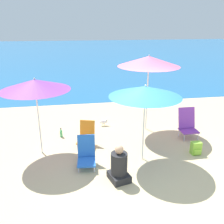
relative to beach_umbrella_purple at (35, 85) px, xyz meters
name	(u,v)px	position (x,y,z in m)	size (l,w,h in m)	color
ground_plane	(144,166)	(2.50, -1.11, -1.86)	(60.00, 60.00, 0.00)	#D1BA89
sea_water	(83,52)	(2.50, 24.08, -1.85)	(60.00, 40.00, 0.01)	#23669E
beach_umbrella_purple	(35,85)	(0.00, 0.00, 0.00)	(1.72, 1.72, 2.03)	white
beach_umbrella_pink	(149,61)	(3.19, 1.06, 0.33)	(1.88, 1.88, 2.38)	white
beach_umbrella_blue	(145,91)	(2.55, -0.75, -0.08)	(1.71, 1.71, 1.94)	white
beach_chair_blue	(86,153)	(1.13, -0.81, -1.55)	(0.47, 0.61, 0.73)	silver
beach_chair_purple	(187,123)	(4.24, 0.28, -1.42)	(0.51, 0.53, 0.90)	silver
beach_chair_orange	(86,135)	(1.21, 0.22, -1.53)	(0.56, 0.65, 0.70)	silver
person_seated_near	(119,167)	(1.79, -1.55, -1.52)	(0.51, 0.56, 0.85)	#262628
backpack_lime	(196,148)	(4.01, -0.75, -1.69)	(0.26, 0.20, 0.34)	#8ECC3D
water_bottle	(61,133)	(0.49, 0.91, -1.75)	(0.08, 0.08, 0.28)	#4CB266
seagull	(104,122)	(1.88, 1.56, -1.72)	(0.27, 0.11, 0.23)	gold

